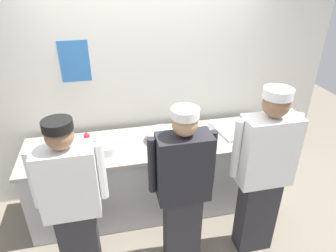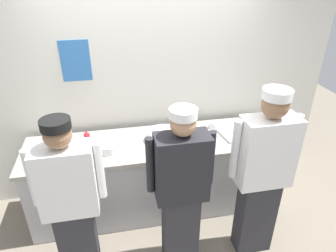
# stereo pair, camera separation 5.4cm
# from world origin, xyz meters

# --- Properties ---
(ground_plane) EXTENTS (9.00, 9.00, 0.00)m
(ground_plane) POSITION_xyz_m (0.00, 0.00, 0.00)
(ground_plane) COLOR slate
(wall_back) EXTENTS (4.35, 0.11, 2.71)m
(wall_back) POSITION_xyz_m (-0.00, 0.89, 1.35)
(wall_back) COLOR silver
(wall_back) RESTS_ON ground
(prep_counter) EXTENTS (2.77, 0.74, 0.90)m
(prep_counter) POSITION_xyz_m (0.00, 0.39, 0.45)
(prep_counter) COLOR #B2B2B7
(prep_counter) RESTS_ON ground
(chef_near_left) EXTENTS (0.59, 0.24, 1.63)m
(chef_near_left) POSITION_xyz_m (-0.83, -0.36, 0.87)
(chef_near_left) COLOR #2D2D33
(chef_near_left) RESTS_ON ground
(chef_center) EXTENTS (0.59, 0.24, 1.63)m
(chef_center) POSITION_xyz_m (0.10, -0.37, 0.87)
(chef_center) COLOR #2D2D33
(chef_center) RESTS_ON ground
(chef_far_right) EXTENTS (0.62, 0.24, 1.73)m
(chef_far_right) POSITION_xyz_m (0.85, -0.39, 0.93)
(chef_far_right) COLOR #2D2D33
(chef_far_right) RESTS_ON ground
(plate_stack_front) EXTENTS (0.24, 0.24, 0.08)m
(plate_stack_front) POSITION_xyz_m (-0.49, 0.31, 0.94)
(plate_stack_front) COLOR white
(plate_stack_front) RESTS_ON prep_counter
(plate_stack_rear) EXTENTS (0.19, 0.19, 0.10)m
(plate_stack_rear) POSITION_xyz_m (0.55, 0.28, 0.94)
(plate_stack_rear) COLOR white
(plate_stack_rear) RESTS_ON prep_counter
(mixing_bowl_steel) EXTENTS (0.36, 0.36, 0.11)m
(mixing_bowl_steel) POSITION_xyz_m (0.10, 0.40, 0.95)
(mixing_bowl_steel) COLOR #B7BABF
(mixing_bowl_steel) RESTS_ON prep_counter
(sheet_tray) EXTENTS (0.54, 0.40, 0.02)m
(sheet_tray) POSITION_xyz_m (0.99, 0.38, 0.91)
(sheet_tray) COLOR #B7BABF
(sheet_tray) RESTS_ON prep_counter
(squeeze_bottle_primary) EXTENTS (0.06, 0.06, 0.19)m
(squeeze_bottle_primary) POSITION_xyz_m (-0.71, 0.43, 0.99)
(squeeze_bottle_primary) COLOR red
(squeeze_bottle_primary) RESTS_ON prep_counter
(ramekin_green_sauce) EXTENTS (0.09, 0.09, 0.04)m
(ramekin_green_sauce) POSITION_xyz_m (-0.59, 0.51, 0.92)
(ramekin_green_sauce) COLOR white
(ramekin_green_sauce) RESTS_ON prep_counter
(ramekin_yellow_sauce) EXTENTS (0.10, 0.10, 0.05)m
(ramekin_yellow_sauce) POSITION_xyz_m (-1.04, 0.60, 0.92)
(ramekin_yellow_sauce) COLOR white
(ramekin_yellow_sauce) RESTS_ON prep_counter
(ramekin_red_sauce) EXTENTS (0.09, 0.09, 0.05)m
(ramekin_red_sauce) POSITION_xyz_m (0.34, 0.25, 0.92)
(ramekin_red_sauce) COLOR white
(ramekin_red_sauce) RESTS_ON prep_counter
(ramekin_orange_sauce) EXTENTS (0.09, 0.09, 0.04)m
(ramekin_orange_sauce) POSITION_xyz_m (-0.81, 0.19, 0.92)
(ramekin_orange_sauce) COLOR white
(ramekin_orange_sauce) RESTS_ON prep_counter
(deli_cup) EXTENTS (0.09, 0.09, 0.08)m
(deli_cup) POSITION_xyz_m (0.70, 0.55, 0.94)
(deli_cup) COLOR white
(deli_cup) RESTS_ON prep_counter
(chefs_knife) EXTENTS (0.27, 0.03, 0.02)m
(chefs_knife) POSITION_xyz_m (0.39, 0.47, 0.90)
(chefs_knife) COLOR #B7BABF
(chefs_knife) RESTS_ON prep_counter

